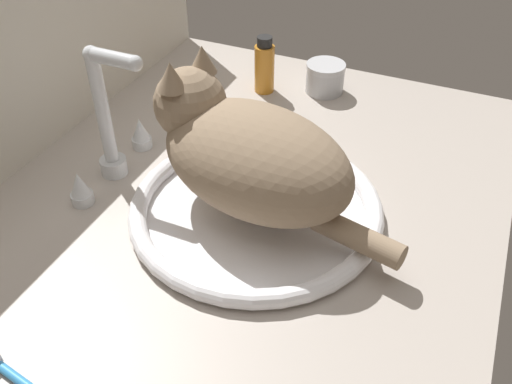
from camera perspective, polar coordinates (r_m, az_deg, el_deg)
countertop at (r=76.38cm, az=-2.61°, el=-4.08°), size 101.88×70.15×3.00cm
sink_basin at (r=75.92cm, az=-0.00°, el=-1.69°), size 34.94×34.94×2.51cm
faucet at (r=82.01cm, az=-14.89°, el=6.20°), size 18.52×9.83×20.59cm
cat at (r=71.42cm, az=-1.21°, el=4.21°), size 22.99×37.21×18.41cm
metal_jar at (r=104.69cm, az=7.18°, el=11.66°), size 7.19×7.19×5.54cm
amber_bottle at (r=103.21cm, az=0.88°, el=12.90°), size 3.67×3.67×10.61cm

